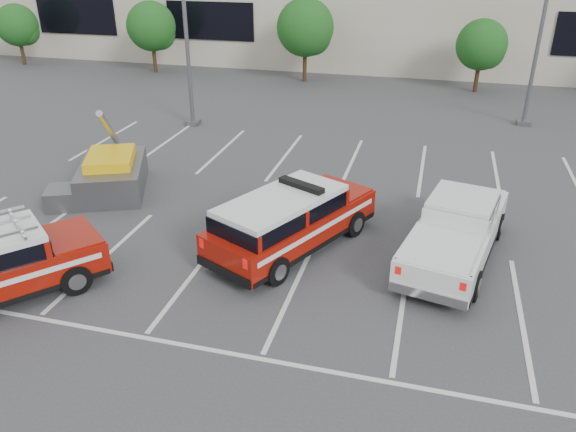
% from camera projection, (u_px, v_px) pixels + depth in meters
% --- Properties ---
extents(ground, '(120.00, 120.00, 0.00)m').
position_uv_depth(ground, '(295.00, 286.00, 14.16)').
color(ground, '#3C3C3F').
rests_on(ground, ground).
extents(stall_markings, '(23.00, 15.00, 0.01)m').
position_uv_depth(stall_markings, '(329.00, 211.00, 18.06)').
color(stall_markings, silver).
rests_on(stall_markings, ground).
extents(tree_far_left, '(2.77, 2.77, 3.99)m').
position_uv_depth(tree_far_left, '(19.00, 27.00, 37.88)').
color(tree_far_left, '#3F2B19').
rests_on(tree_far_left, ground).
extents(tree_left, '(3.07, 3.07, 4.42)m').
position_uv_depth(tree_left, '(153.00, 28.00, 35.45)').
color(tree_left, '#3F2B19').
rests_on(tree_left, ground).
extents(tree_mid_left, '(3.37, 3.37, 4.85)m').
position_uv_depth(tree_mid_left, '(307.00, 30.00, 33.02)').
color(tree_mid_left, '#3F2B19').
rests_on(tree_mid_left, ground).
extents(tree_mid_right, '(2.77, 2.77, 3.99)m').
position_uv_depth(tree_mid_right, '(483.00, 47.00, 30.95)').
color(tree_mid_right, '#3F2B19').
rests_on(tree_mid_right, ground).
extents(light_pole_left, '(0.90, 0.60, 10.24)m').
position_uv_depth(light_pole_left, '(184.00, 8.00, 24.09)').
color(light_pole_left, '#59595E').
rests_on(light_pole_left, ground).
extents(light_pole_mid, '(0.90, 0.60, 10.24)m').
position_uv_depth(light_pole_mid, '(545.00, 8.00, 24.08)').
color(light_pole_mid, '#59595E').
rests_on(light_pole_mid, ground).
extents(fire_chief_suv, '(4.06, 5.64, 1.87)m').
position_uv_depth(fire_chief_suv, '(291.00, 224.00, 15.54)').
color(fire_chief_suv, maroon).
rests_on(fire_chief_suv, ground).
extents(white_pickup, '(2.99, 5.70, 1.67)m').
position_uv_depth(white_pickup, '(455.00, 236.00, 15.13)').
color(white_pickup, silver).
rests_on(white_pickup, ground).
extents(utility_rig, '(3.21, 4.26, 3.05)m').
position_uv_depth(utility_rig, '(109.00, 175.00, 19.16)').
color(utility_rig, '#59595E').
rests_on(utility_rig, ground).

